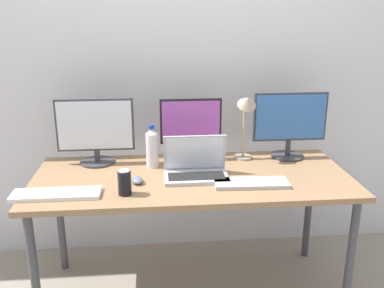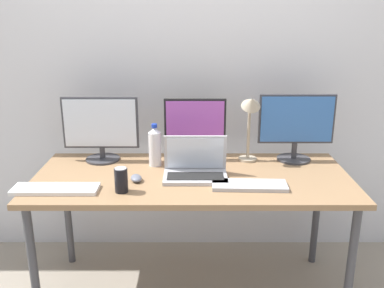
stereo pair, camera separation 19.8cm
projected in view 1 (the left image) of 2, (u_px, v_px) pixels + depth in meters
name	position (u px, v px, depth m)	size (l,w,h in m)	color
wall_back	(184.00, 59.00, 2.73)	(7.00, 0.08, 2.60)	silver
work_desk	(192.00, 186.00, 2.36)	(1.72, 0.74, 0.74)	#424247
monitor_left	(95.00, 130.00, 2.46)	(0.44, 0.20, 0.38)	#38383D
monitor_center	(191.00, 129.00, 2.54)	(0.36, 0.21, 0.37)	black
monitor_right	(290.00, 123.00, 2.56)	(0.44, 0.20, 0.40)	#38383D
laptop_silver	(196.00, 167.00, 2.30)	(0.34, 0.21, 0.22)	#B7B7BC
keyboard_main	(56.00, 194.00, 2.08)	(0.43, 0.13, 0.02)	white
keyboard_aux	(251.00, 183.00, 2.21)	(0.38, 0.14, 0.02)	#B2B2B7
mouse_by_keyboard	(137.00, 180.00, 2.23)	(0.06, 0.09, 0.03)	slate
water_bottle	(152.00, 148.00, 2.43)	(0.07, 0.07, 0.25)	silver
soda_can_near_keyboard	(125.00, 183.00, 2.08)	(0.07, 0.07, 0.13)	black
desk_lamp	(246.00, 114.00, 2.47)	(0.11, 0.18, 0.42)	tan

